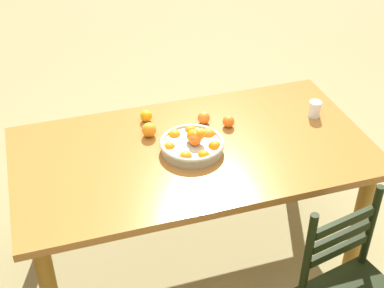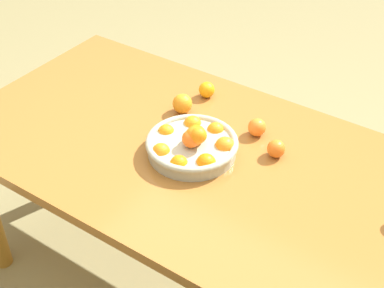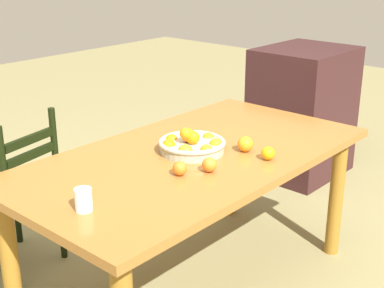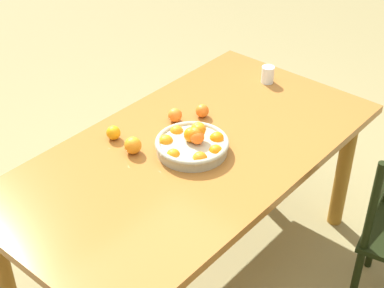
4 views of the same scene
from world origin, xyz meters
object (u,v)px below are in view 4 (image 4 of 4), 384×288
dining_table (191,167)px  fruit_bowl (193,144)px  orange_loose_1 (113,133)px  orange_loose_0 (133,145)px  orange_loose_2 (202,111)px  orange_loose_3 (175,115)px  drinking_glass (268,75)px

dining_table → fruit_bowl: 0.14m
fruit_bowl → orange_loose_1: size_ratio=5.06×
dining_table → orange_loose_0: 0.29m
orange_loose_0 → orange_loose_2: 0.43m
orange_loose_0 → orange_loose_2: (-0.43, 0.04, -0.01)m
dining_table → orange_loose_0: bearing=-44.0°
orange_loose_3 → drinking_glass: 0.62m
orange_loose_2 → orange_loose_3: orange_loose_3 is taller
dining_table → orange_loose_1: bearing=-62.8°
dining_table → drinking_glass: drinking_glass is taller
dining_table → orange_loose_2: size_ratio=28.35×
fruit_bowl → orange_loose_3: bearing=-120.8°
orange_loose_3 → drinking_glass: size_ratio=0.74×
orange_loose_1 → fruit_bowl: bearing=115.4°
orange_loose_0 → orange_loose_3: orange_loose_0 is taller
dining_table → fruit_bowl: (0.01, 0.01, 0.14)m
orange_loose_1 → orange_loose_3: bearing=159.0°
orange_loose_0 → orange_loose_2: orange_loose_0 is taller
orange_loose_0 → orange_loose_1: (-0.02, -0.14, -0.01)m
dining_table → orange_loose_2: bearing=-150.2°
fruit_bowl → orange_loose_0: fruit_bowl is taller
orange_loose_3 → fruit_bowl: bearing=59.2°
drinking_glass → dining_table: bearing=7.5°
dining_table → drinking_glass: size_ratio=20.16×
orange_loose_0 → drinking_glass: size_ratio=0.85×
orange_loose_2 → drinking_glass: bearing=175.0°
dining_table → orange_loose_3: 0.28m
dining_table → orange_loose_1: (0.17, -0.32, 0.13)m
fruit_bowl → orange_loose_3: 0.26m
orange_loose_1 → orange_loose_3: 0.31m
fruit_bowl → dining_table: bearing=-115.7°
orange_loose_2 → drinking_glass: drinking_glass is taller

